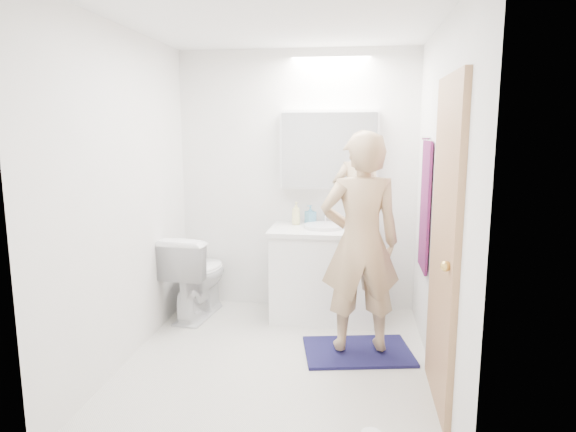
% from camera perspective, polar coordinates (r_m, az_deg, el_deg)
% --- Properties ---
extents(floor, '(2.50, 2.50, 0.00)m').
position_cam_1_polar(floor, '(3.84, -1.29, -16.28)').
color(floor, silver).
rests_on(floor, ground).
extents(ceiling, '(2.50, 2.50, 0.00)m').
position_cam_1_polar(ceiling, '(3.52, -1.45, 21.49)').
color(ceiling, white).
rests_on(ceiling, floor).
extents(wall_back, '(2.50, 0.00, 2.50)m').
position_cam_1_polar(wall_back, '(4.71, 1.02, 3.88)').
color(wall_back, white).
rests_on(wall_back, floor).
extents(wall_front, '(2.50, 0.00, 2.50)m').
position_cam_1_polar(wall_front, '(2.27, -6.31, -2.68)').
color(wall_front, white).
rests_on(wall_front, floor).
extents(wall_left, '(0.00, 2.50, 2.50)m').
position_cam_1_polar(wall_left, '(3.81, -17.95, 1.98)').
color(wall_left, white).
rests_on(wall_left, floor).
extents(wall_right, '(0.00, 2.50, 2.50)m').
position_cam_1_polar(wall_right, '(3.48, 16.82, 1.34)').
color(wall_right, white).
rests_on(wall_right, floor).
extents(vanity_cabinet, '(0.90, 0.55, 0.78)m').
position_cam_1_polar(vanity_cabinet, '(4.57, 4.00, -6.71)').
color(vanity_cabinet, white).
rests_on(vanity_cabinet, floor).
extents(countertop, '(0.95, 0.58, 0.04)m').
position_cam_1_polar(countertop, '(4.47, 4.06, -1.67)').
color(countertop, silver).
rests_on(countertop, vanity_cabinet).
extents(sink_basin, '(0.36, 0.36, 0.03)m').
position_cam_1_polar(sink_basin, '(4.49, 4.09, -1.15)').
color(sink_basin, silver).
rests_on(sink_basin, countertop).
extents(faucet, '(0.02, 0.02, 0.16)m').
position_cam_1_polar(faucet, '(4.66, 4.25, 0.08)').
color(faucet, silver).
rests_on(faucet, countertop).
extents(medicine_cabinet, '(0.88, 0.14, 0.70)m').
position_cam_1_polar(medicine_cabinet, '(4.59, 4.68, 7.45)').
color(medicine_cabinet, white).
rests_on(medicine_cabinet, wall_back).
extents(mirror_panel, '(0.84, 0.01, 0.66)m').
position_cam_1_polar(mirror_panel, '(4.51, 4.63, 7.41)').
color(mirror_panel, silver).
rests_on(mirror_panel, medicine_cabinet).
extents(toilet, '(0.52, 0.80, 0.77)m').
position_cam_1_polar(toilet, '(4.67, -10.30, -6.55)').
color(toilet, white).
rests_on(toilet, floor).
extents(bath_rug, '(0.89, 0.68, 0.02)m').
position_cam_1_polar(bath_rug, '(4.02, 7.88, -14.91)').
color(bath_rug, '#151642').
rests_on(bath_rug, floor).
extents(person, '(0.65, 0.49, 1.63)m').
position_cam_1_polar(person, '(3.75, 8.19, -3.03)').
color(person, tan).
rests_on(person, bath_rug).
extents(door, '(0.04, 0.80, 2.00)m').
position_cam_1_polar(door, '(3.18, 17.26, -3.16)').
color(door, tan).
rests_on(door, wall_right).
extents(door_knob, '(0.06, 0.06, 0.06)m').
position_cam_1_polar(door_knob, '(2.89, 17.39, -5.44)').
color(door_knob, gold).
rests_on(door_knob, door).
extents(towel, '(0.02, 0.42, 1.00)m').
position_cam_1_polar(towel, '(4.03, 15.23, 1.09)').
color(towel, black).
rests_on(towel, wall_right).
extents(towel_hook, '(0.07, 0.02, 0.02)m').
position_cam_1_polar(towel_hook, '(3.99, 15.38, 8.50)').
color(towel_hook, silver).
rests_on(towel_hook, wall_right).
extents(soap_bottle_a, '(0.11, 0.11, 0.21)m').
position_cam_1_polar(soap_bottle_a, '(4.61, 0.92, 0.31)').
color(soap_bottle_a, beige).
rests_on(soap_bottle_a, countertop).
extents(soap_bottle_b, '(0.11, 0.11, 0.18)m').
position_cam_1_polar(soap_bottle_b, '(4.63, 2.55, 0.14)').
color(soap_bottle_b, teal).
rests_on(soap_bottle_b, countertop).
extents(toothbrush_cup, '(0.12, 0.12, 0.09)m').
position_cam_1_polar(toothbrush_cup, '(4.60, 7.54, -0.58)').
color(toothbrush_cup, '#395EAD').
rests_on(toothbrush_cup, countertop).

